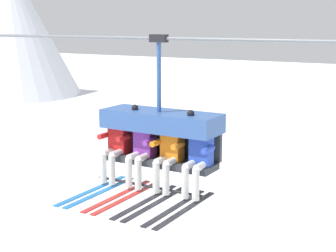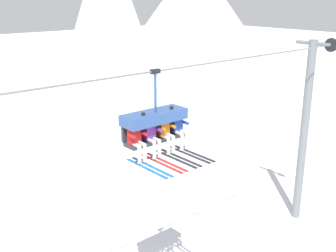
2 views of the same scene
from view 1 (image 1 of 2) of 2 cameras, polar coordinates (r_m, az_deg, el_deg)
mountain_peak_west at (r=62.72m, az=-17.37°, el=10.65°), size 16.22×16.22×16.11m
lift_cable at (r=7.41m, az=6.71°, el=9.49°), size 17.90×0.05×0.05m
chairlift_chair at (r=8.18m, az=-0.73°, el=-0.36°), size 1.94×0.74×2.35m
skier_red at (r=8.48m, az=-5.90°, el=-2.05°), size 0.46×1.70×1.23m
skier_purple at (r=8.20m, az=-3.04°, el=-2.32°), size 0.48×1.70×1.34m
skier_orange at (r=7.93m, az=0.01°, el=-2.93°), size 0.46×1.70×1.23m
skier_blue at (r=7.70m, az=3.27°, el=-3.24°), size 0.48×1.70×1.34m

